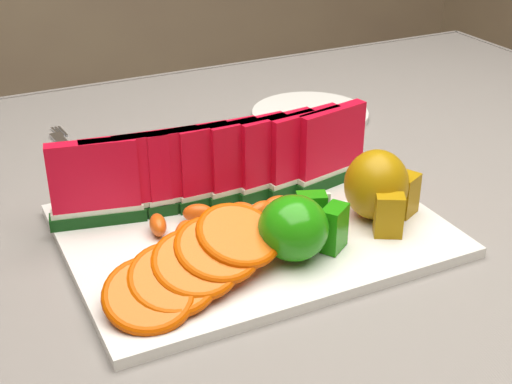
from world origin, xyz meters
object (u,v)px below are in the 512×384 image
(apple_cluster, at_px, (299,227))
(pear_cluster, at_px, (379,187))
(fork, at_px, (72,152))
(side_plate, at_px, (310,114))
(platter, at_px, (252,230))

(apple_cluster, relative_size, pear_cluster, 1.09)
(apple_cluster, height_order, pear_cluster, pear_cluster)
(fork, bearing_deg, side_plate, -3.88)
(side_plate, xyz_separation_m, fork, (-0.36, 0.02, -0.00))
(side_plate, bearing_deg, pear_cluster, -107.31)
(apple_cluster, bearing_deg, pear_cluster, 13.60)
(apple_cluster, xyz_separation_m, fork, (-0.15, 0.38, -0.04))
(side_plate, bearing_deg, apple_cluster, -121.72)
(platter, height_order, pear_cluster, pear_cluster)
(platter, height_order, fork, platter)
(platter, xyz_separation_m, side_plate, (0.23, 0.28, -0.00))
(platter, bearing_deg, side_plate, 49.95)
(platter, xyz_separation_m, pear_cluster, (0.13, -0.04, 0.04))
(side_plate, relative_size, fork, 1.18)
(apple_cluster, relative_size, fork, 0.54)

